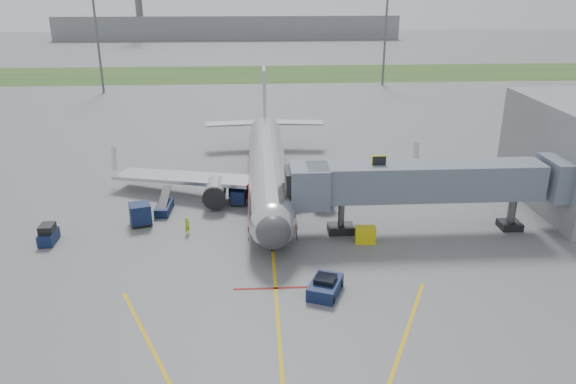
{
  "coord_description": "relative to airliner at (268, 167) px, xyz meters",
  "views": [
    {
      "loc": [
        -1.19,
        -38.79,
        20.74
      ],
      "look_at": [
        1.53,
        6.7,
        3.2
      ],
      "focal_mm": 35.0,
      "sensor_mm": 36.0,
      "label": 1
    }
  ],
  "objects": [
    {
      "name": "baggage_cart_c",
      "position": [
        -3.0,
        -3.35,
        -1.88
      ],
      "size": [
        1.5,
        1.5,
        1.5
      ],
      "color": "#0C1638",
      "rests_on": "ground"
    },
    {
      "name": "pushback_tug",
      "position": [
        3.44,
        -20.13,
        -2.1
      ],
      "size": [
        2.94,
        3.6,
        1.3
      ],
      "color": "#0C1638",
      "rests_on": "ground"
    },
    {
      "name": "airliner",
      "position": [
        0.0,
        0.0,
        0.0
      ],
      "size": [
        32.1,
        35.67,
        10.25
      ],
      "color": "silver",
      "rests_on": "ground"
    },
    {
      "name": "ground_power_cart",
      "position": [
        7.75,
        -12.25,
        -1.99
      ],
      "size": [
        1.77,
        1.28,
        1.33
      ],
      "color": "#CBBD0B",
      "rests_on": "ground"
    },
    {
      "name": "jet_bridge",
      "position": [
        12.86,
        -10.25,
        1.82
      ],
      "size": [
        25.3,
        4.0,
        6.9
      ],
      "color": "slate",
      "rests_on": "ground"
    },
    {
      "name": "light_mast_right",
      "position": [
        25.0,
        59.75,
        8.13
      ],
      "size": [
        2.0,
        0.44,
        20.4
      ],
      "color": "#595B60",
      "rests_on": "ground"
    },
    {
      "name": "apron_markings",
      "position": [
        -0.0,
        -22.65,
        -2.64
      ],
      "size": [
        21.52,
        50.0,
        0.01
      ],
      "color": "gold",
      "rests_on": "ground"
    },
    {
      "name": "ramp_worker",
      "position": [
        -7.21,
        -9.77,
        -1.89
      ],
      "size": [
        0.64,
        0.66,
        1.52
      ],
      "primitive_type": "imported",
      "rotation": [
        0.0,
        0.0,
        0.87
      ],
      "color": "#9BC517",
      "rests_on": "ground"
    },
    {
      "name": "grass_strip",
      "position": [
        -0.0,
        74.75,
        -2.64
      ],
      "size": [
        300.0,
        25.0,
        0.01
      ],
      "primitive_type": "cube",
      "color": "#2D4C1E",
      "rests_on": "ground"
    },
    {
      "name": "belt_loader",
      "position": [
        -9.92,
        -4.76,
        -2.18
      ],
      "size": [
        1.42,
        3.91,
        1.88
      ],
      "color": "#0C1638",
      "rests_on": "ground"
    },
    {
      "name": "distant_terminal",
      "position": [
        -10.0,
        154.75,
        1.35
      ],
      "size": [
        120.0,
        14.0,
        8.0
      ],
      "primitive_type": "cube",
      "color": "slate",
      "rests_on": "ground"
    },
    {
      "name": "light_mast_left",
      "position": [
        -30.0,
        54.75,
        8.13
      ],
      "size": [
        2.0,
        0.44,
        20.4
      ],
      "color": "#595B60",
      "rests_on": "ground"
    },
    {
      "name": "baggage_cart_a",
      "position": [
        -3.0,
        -1.07,
        -1.72
      ],
      "size": [
        2.07,
        2.07,
        1.81
      ],
      "color": "#0C1638",
      "rests_on": "ground"
    },
    {
      "name": "baggage_tug",
      "position": [
        -18.57,
        -10.76,
        -1.93
      ],
      "size": [
        1.26,
        2.35,
        1.62
      ],
      "color": "#0C1638",
      "rests_on": "ground"
    },
    {
      "name": "baggage_cart_b",
      "position": [
        -11.57,
        -7.55,
        -1.64
      ],
      "size": [
        2.29,
        2.29,
        1.97
      ],
      "color": "#0C1638",
      "rests_on": "ground"
    },
    {
      "name": "ground",
      "position": [
        -0.0,
        -15.25,
        -2.65
      ],
      "size": [
        400.0,
        400.0,
        0.0
      ],
      "primitive_type": "plane",
      "color": "#565659",
      "rests_on": "ground"
    }
  ]
}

